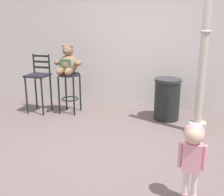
% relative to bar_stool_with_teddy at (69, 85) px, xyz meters
% --- Properties ---
extents(ground_plane, '(24.00, 24.00, 0.00)m').
position_rel_bar_stool_with_teddy_xyz_m(ground_plane, '(1.16, -1.40, -0.56)').
color(ground_plane, '#695856').
extents(building_wall, '(7.64, 0.30, 3.19)m').
position_rel_bar_stool_with_teddy_xyz_m(building_wall, '(1.16, 0.93, 1.03)').
color(building_wall, beige).
rests_on(building_wall, ground_plane).
extents(bar_stool_with_teddy, '(0.41, 0.41, 0.78)m').
position_rel_bar_stool_with_teddy_xyz_m(bar_stool_with_teddy, '(0.00, 0.00, 0.00)').
color(bar_stool_with_teddy, black).
rests_on(bar_stool_with_teddy, ground_plane).
extents(teddy_bear, '(0.54, 0.49, 0.56)m').
position_rel_bar_stool_with_teddy_xyz_m(teddy_bear, '(0.00, -0.03, 0.42)').
color(teddy_bear, '#816248').
rests_on(teddy_bear, bar_stool_with_teddy).
extents(child_walking, '(0.27, 0.21, 0.84)m').
position_rel_bar_stool_with_teddy_xyz_m(child_walking, '(2.31, -2.23, 0.05)').
color(child_walking, '#CF8F9A').
rests_on(child_walking, ground_plane).
extents(trash_bin, '(0.48, 0.48, 0.75)m').
position_rel_bar_stool_with_teddy_xyz_m(trash_bin, '(1.85, 0.15, -0.18)').
color(trash_bin, black).
rests_on(trash_bin, ground_plane).
extents(lamppost, '(0.29, 0.29, 2.75)m').
position_rel_bar_stool_with_teddy_xyz_m(lamppost, '(2.39, -0.36, 0.53)').
color(lamppost, '#A7A694').
rests_on(lamppost, ground_plane).
extents(bar_chair_empty, '(0.40, 0.40, 1.12)m').
position_rel_bar_stool_with_teddy_xyz_m(bar_chair_empty, '(-0.59, -0.12, 0.10)').
color(bar_chair_empty, black).
rests_on(bar_chair_empty, ground_plane).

